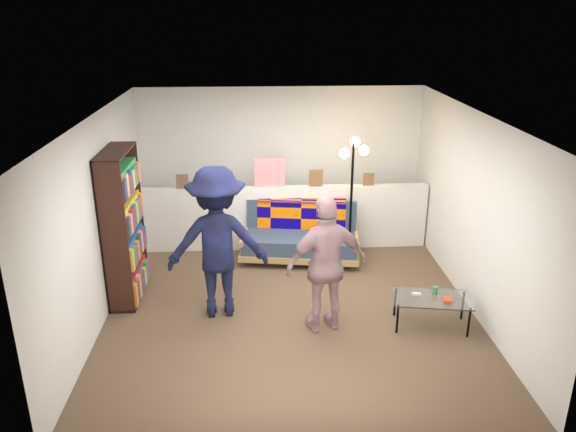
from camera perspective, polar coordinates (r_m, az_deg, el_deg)
The scene contains 10 objects.
ground at distance 7.23m, azimuth 0.18°, elevation -8.94°, with size 5.00×5.00×0.00m, color brown.
room_shell at distance 7.02m, azimuth -0.03°, elevation 4.96°, with size 4.60×5.05×2.45m.
half_wall_ledge at distance 8.65m, azimuth -0.51°, elevation -0.16°, with size 4.45×0.15×1.00m, color silver.
ledge_decor at distance 8.41m, azimuth -2.07°, elevation 4.08°, with size 2.97×0.02×0.45m.
futon_sofa at distance 8.34m, azimuth 1.36°, elevation -2.09°, with size 1.83×1.06×0.75m.
bookshelf at distance 7.36m, azimuth -16.39°, elevation -1.46°, with size 0.32×0.97×1.94m.
coffee_table at distance 6.82m, azimuth 14.47°, elevation -8.22°, with size 0.96×0.63×0.46m.
floor_lamp at distance 8.14m, azimuth 6.61°, elevation 4.21°, with size 0.40×0.33×1.82m.
person_left at distance 6.70m, azimuth -7.19°, elevation -2.69°, with size 1.20×0.69×1.87m, color black.
person_right at distance 6.38m, azimuth 3.94°, elevation -4.97°, with size 0.96×0.40×1.63m, color #D28893.
Camera 1 is at (-0.37, -6.28, 3.56)m, focal length 35.00 mm.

